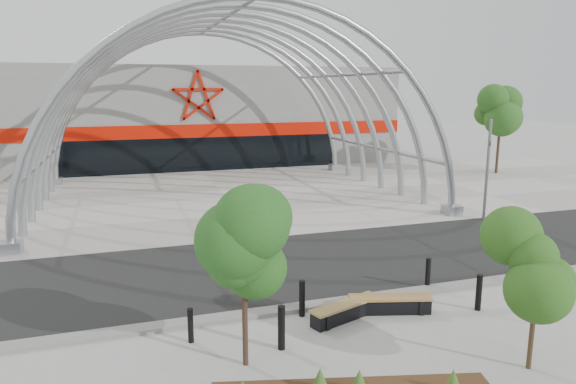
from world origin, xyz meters
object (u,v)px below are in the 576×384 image
object	(u,v)px
signal_pole	(487,168)
street_tree_1	(538,268)
bench_0	(346,311)
bollard_2	(302,298)
bench_1	(390,305)
street_tree_0	(244,245)

from	to	relation	value
signal_pole	street_tree_1	size ratio (longest dim) A/B	1.45
bench_0	bollard_2	bearing A→B (deg)	152.64
bench_1	bollard_2	world-z (taller)	bollard_2
bench_1	bollard_2	distance (m)	2.55
bench_0	bollard_2	distance (m)	1.26
street_tree_1	bench_1	world-z (taller)	street_tree_1
street_tree_1	bench_1	xyz separation A→B (m)	(-1.57, 3.64, -2.18)
street_tree_1	street_tree_0	bearing A→B (deg)	160.64
bench_0	bench_1	distance (m)	1.38
signal_pole	bench_1	world-z (taller)	signal_pole
signal_pole	bollard_2	size ratio (longest dim) A/B	4.65
signal_pole	bench_0	size ratio (longest dim) A/B	2.11
street_tree_0	bench_1	distance (m)	5.50
street_tree_0	bench_0	size ratio (longest dim) A/B	1.73
street_tree_0	bench_0	distance (m)	4.42
signal_pole	street_tree_1	bearing A→B (deg)	-124.48
bench_1	signal_pole	bearing A→B (deg)	39.80
bench_0	bench_1	world-z (taller)	bench_1
street_tree_1	bench_0	distance (m)	5.17
signal_pole	street_tree_0	distance (m)	16.94
signal_pole	bench_0	bearing A→B (deg)	-143.95
street_tree_0	bench_0	bearing A→B (deg)	24.73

